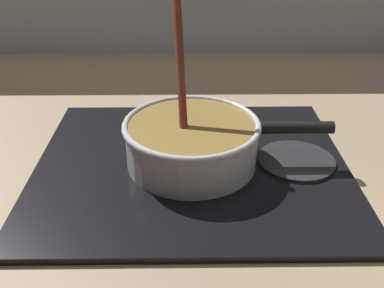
{
  "coord_description": "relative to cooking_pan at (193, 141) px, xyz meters",
  "views": [
    {
      "loc": [
        -0.01,
        -0.56,
        0.43
      ],
      "look_at": [
        0.0,
        0.11,
        0.05
      ],
      "focal_mm": 40.77,
      "sensor_mm": 36.0,
      "label": 1
    }
  ],
  "objects": [
    {
      "name": "ground",
      "position": [
        -0.0,
        -0.11,
        -0.08
      ],
      "size": [
        2.4,
        1.6,
        0.04
      ],
      "primitive_type": "cube",
      "color": "#9E8466"
    },
    {
      "name": "hob_plate",
      "position": [
        -0.0,
        -0.0,
        -0.05
      ],
      "size": [
        0.56,
        0.48,
        0.01
      ],
      "primitive_type": "cube",
      "color": "black",
      "rests_on": "ground"
    },
    {
      "name": "burner_ring",
      "position": [
        -0.0,
        -0.0,
        -0.04
      ],
      "size": [
        0.18,
        0.18,
        0.01
      ],
      "primitive_type": "torus",
      "color": "#592D0C",
      "rests_on": "hob_plate"
    },
    {
      "name": "spare_burner",
      "position": [
        0.19,
        -0.0,
        -0.04
      ],
      "size": [
        0.14,
        0.14,
        0.01
      ],
      "primitive_type": "cylinder",
      "color": "#262628",
      "rests_on": "hob_plate"
    },
    {
      "name": "cooking_pan",
      "position": [
        0.0,
        0.0,
        0.0
      ],
      "size": [
        0.37,
        0.24,
        0.33
      ],
      "color": "silver",
      "rests_on": "hob_plate"
    }
  ]
}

